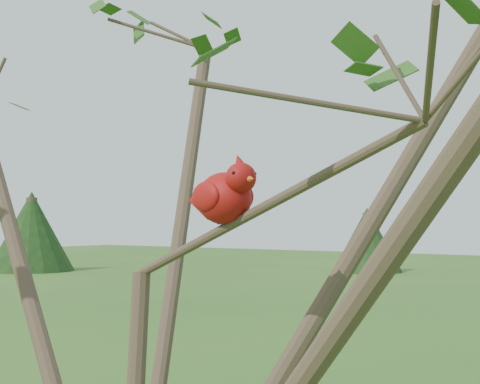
{
  "coord_description": "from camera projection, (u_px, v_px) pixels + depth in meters",
  "views": [
    {
      "loc": [
        0.94,
        -0.98,
        2.06
      ],
      "look_at": [
        0.21,
        0.06,
        2.1
      ],
      "focal_mm": 55.0,
      "sensor_mm": 36.0,
      "label": 1
    }
  ],
  "objects": [
    {
      "name": "cardinal",
      "position": [
        226.0,
        195.0,
        1.31
      ],
      "size": [
        0.19,
        0.13,
        0.14
      ],
      "rotation": [
        0.0,
        0.0,
        -0.36
      ],
      "color": "#9E120D",
      "rests_on": "ground"
    },
    {
      "name": "crabapple_tree",
      "position": [
        126.0,
        182.0,
        1.31
      ],
      "size": [
        2.35,
        2.05,
        2.95
      ],
      "color": "#3B2B1F",
      "rests_on": "ground"
    }
  ]
}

